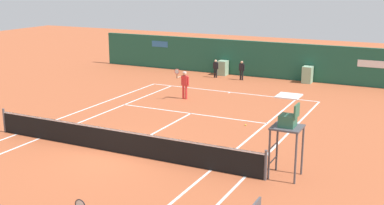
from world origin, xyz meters
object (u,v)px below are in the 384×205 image
tennis_ball_mid_court (246,125)px  ball_kid_left_post (242,69)px  umpire_chair (288,124)px  ball_kid_right_post (216,67)px  player_on_baseline (184,83)px

tennis_ball_mid_court → ball_kid_left_post: bearing=111.8°
ball_kid_left_post → tennis_ball_mid_court: bearing=122.5°
umpire_chair → ball_kid_left_post: 16.51m
ball_kid_left_post → tennis_ball_mid_court: size_ratio=19.07×
ball_kid_right_post → ball_kid_left_post: ball_kid_left_post is taller
ball_kid_left_post → ball_kid_right_post: bearing=10.7°
ball_kid_right_post → ball_kid_left_post: (1.90, 0.00, 0.03)m
ball_kid_right_post → ball_kid_left_post: size_ratio=0.96×
player_on_baseline → ball_kid_left_post: player_on_baseline is taller
player_on_baseline → ball_kid_right_post: 6.46m
player_on_baseline → ball_kid_right_post: (-0.89, 6.40, -0.23)m
ball_kid_right_post → ball_kid_left_post: 1.90m
player_on_baseline → tennis_ball_mid_court: player_on_baseline is taller
umpire_chair → ball_kid_left_post: umpire_chair is taller
umpire_chair → player_on_baseline: size_ratio=1.60×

